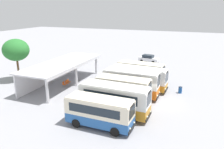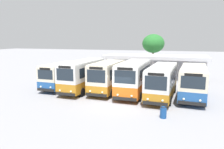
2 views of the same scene
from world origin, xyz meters
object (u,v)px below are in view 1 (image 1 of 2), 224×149
city_bus_fifth_blue (139,77)px  parked_car_flank (149,59)px  city_bus_middle_cream (123,90)px  waiting_chair_middle_seat (68,81)px  city_bus_second_in_row (115,99)px  litter_bin_apron (180,90)px  city_bus_nearest_orange (100,111)px  city_bus_far_end_green (140,72)px  city_bus_fourth_amber (131,82)px  waiting_chair_second_from_end (67,83)px  waiting_chair_end_by_column (64,84)px

city_bus_fifth_blue → parked_car_flank: bearing=7.8°
city_bus_middle_cream → waiting_chair_middle_seat: (3.81, 10.09, -1.32)m
city_bus_second_in_row → litter_bin_apron: city_bus_second_in_row is taller
city_bus_second_in_row → waiting_chair_middle_seat: (6.73, 10.11, -1.36)m
city_bus_nearest_orange → parked_car_flank: city_bus_nearest_orange is taller
city_bus_second_in_row → city_bus_far_end_green: city_bus_second_in_row is taller
city_bus_fifth_blue → city_bus_fourth_amber: bearing=175.7°
city_bus_fifth_blue → parked_car_flank: (16.86, 2.31, -0.95)m
city_bus_fourth_amber → parked_car_flank: bearing=6.0°
waiting_chair_second_from_end → waiting_chair_middle_seat: 0.66m
city_bus_fourth_amber → litter_bin_apron: 7.07m
waiting_chair_middle_seat → litter_bin_apron: (2.63, -16.18, -0.07)m
city_bus_far_end_green → waiting_chair_end_by_column: 11.75m
city_bus_second_in_row → waiting_chair_second_from_end: city_bus_second_in_row is taller
city_bus_middle_cream → parked_car_flank: city_bus_middle_cream is taller
city_bus_middle_cream → waiting_chair_end_by_column: (2.49, 10.03, -1.32)m
city_bus_middle_cream → waiting_chair_second_from_end: 10.56m
city_bus_far_end_green → waiting_chair_second_from_end: size_ratio=8.52×
city_bus_nearest_orange → waiting_chair_middle_seat: bearing=45.1°
waiting_chair_end_by_column → litter_bin_apron: size_ratio=0.96×
city_bus_far_end_green → parked_car_flank: bearing=7.3°
city_bus_far_end_green → city_bus_nearest_orange: bearing=179.1°
litter_bin_apron → waiting_chair_middle_seat: bearing=99.2°
city_bus_far_end_green → waiting_chair_end_by_column: (-6.28, 9.85, -1.24)m
city_bus_nearest_orange → parked_car_flank: bearing=3.1°
city_bus_far_end_green → litter_bin_apron: bearing=-110.5°
city_bus_middle_cream → litter_bin_apron: size_ratio=7.31×
waiting_chair_second_from_end → waiting_chair_middle_seat: same height
city_bus_fourth_amber → city_bus_far_end_green: (5.85, 0.31, -0.15)m
city_bus_far_end_green → parked_car_flank: (13.93, 1.78, -0.93)m
city_bus_middle_cream → waiting_chair_middle_seat: bearing=69.3°
city_bus_middle_cream → city_bus_far_end_green: 8.78m
city_bus_second_in_row → waiting_chair_end_by_column: bearing=61.7°
parked_car_flank → litter_bin_apron: 18.16m
litter_bin_apron → parked_car_flank: bearing=26.3°
city_bus_fifth_blue → waiting_chair_end_by_column: 10.98m
city_bus_fourth_amber → litter_bin_apron: size_ratio=8.13×
city_bus_fifth_blue → city_bus_middle_cream: bearing=176.6°
city_bus_nearest_orange → city_bus_second_in_row: size_ratio=0.87×
city_bus_nearest_orange → waiting_chair_end_by_column: bearing=49.1°
city_bus_middle_cream → parked_car_flank: bearing=4.9°
waiting_chair_middle_seat → city_bus_fifth_blue: bearing=-78.9°
city_bus_fourth_amber → waiting_chair_second_from_end: (0.22, 10.12, -1.39)m
city_bus_middle_cream → parked_car_flank: (22.71, 1.96, -1.02)m
city_bus_far_end_green → litter_bin_apron: size_ratio=8.14×
city_bus_fifth_blue → waiting_chair_second_from_end: size_ratio=9.46×
parked_car_flank → waiting_chair_end_by_column: bearing=158.2°
city_bus_fourth_amber → parked_car_flank: city_bus_fourth_amber is taller
waiting_chair_middle_seat → litter_bin_apron: size_ratio=0.96×
city_bus_far_end_green → waiting_chair_second_from_end: bearing=119.8°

